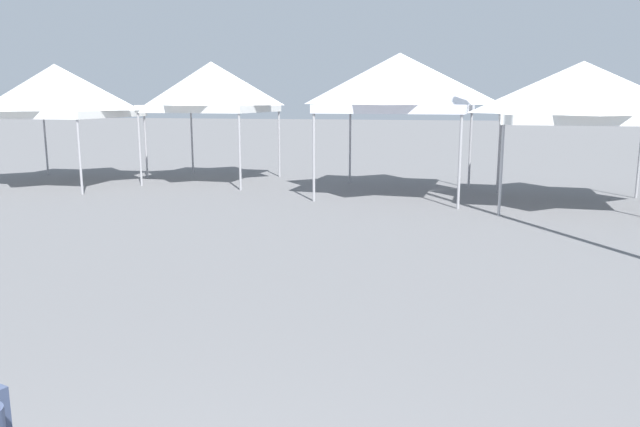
% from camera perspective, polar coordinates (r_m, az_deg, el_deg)
% --- Properties ---
extents(canopy_tent_behind_right, '(3.63, 3.63, 3.28)m').
position_cam_1_polar(canopy_tent_behind_right, '(18.40, -23.58, 10.54)').
color(canopy_tent_behind_right, '#9E9EA3').
rests_on(canopy_tent_behind_right, ground).
extents(canopy_tent_far_right, '(3.27, 3.27, 3.37)m').
position_cam_1_polar(canopy_tent_far_right, '(17.73, -10.17, 11.63)').
color(canopy_tent_far_right, '#9E9EA3').
rests_on(canopy_tent_far_right, ground).
extents(canopy_tent_far_left, '(3.71, 3.71, 3.43)m').
position_cam_1_polar(canopy_tent_far_left, '(15.09, 7.46, 12.08)').
color(canopy_tent_far_left, '#9E9EA3').
rests_on(canopy_tent_far_left, ground).
extents(canopy_tent_left_of_center, '(3.51, 3.51, 3.13)m').
position_cam_1_polar(canopy_tent_left_of_center, '(14.38, 23.40, 10.43)').
color(canopy_tent_left_of_center, '#9E9EA3').
rests_on(canopy_tent_left_of_center, ground).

